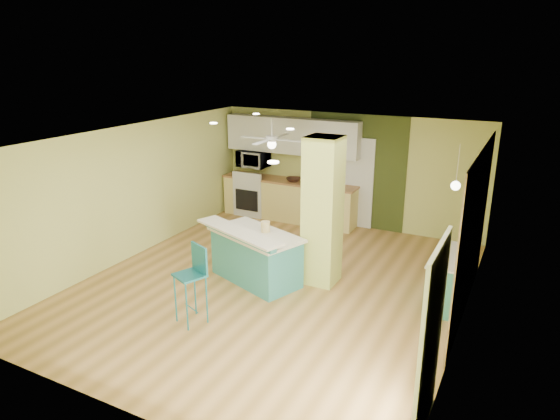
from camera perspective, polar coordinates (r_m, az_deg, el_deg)
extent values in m
cube|color=olive|center=(8.55, -0.71, -8.53)|extent=(6.00, 7.00, 0.01)
cube|color=white|center=(7.77, -0.79, 8.30)|extent=(6.00, 7.00, 0.01)
cube|color=#CBD06F|center=(11.17, 7.76, 4.51)|extent=(6.00, 0.01, 2.50)
cube|color=#CBD06F|center=(5.48, -18.57, -10.77)|extent=(6.00, 0.01, 2.50)
cube|color=#CBD06F|center=(9.79, -16.48, 2.04)|extent=(0.01, 7.00, 2.50)
cube|color=#CBD06F|center=(7.24, 20.79, -3.91)|extent=(0.01, 7.00, 2.50)
cube|color=#88694D|center=(7.81, 21.23, -2.42)|extent=(0.02, 3.40, 2.50)
cube|color=#3A461C|center=(11.09, 8.70, 4.37)|extent=(2.20, 0.02, 2.50)
cube|color=white|center=(11.13, 8.60, 3.09)|extent=(0.82, 0.05, 2.00)
cube|color=white|center=(5.27, 16.82, -14.33)|extent=(0.04, 1.08, 2.10)
cube|color=#BECB5E|center=(8.24, 4.89, -0.20)|extent=(0.55, 0.55, 2.50)
cube|color=#F0DA7D|center=(11.59, 1.03, 1.06)|extent=(3.20, 0.60, 0.90)
cube|color=#9F6536|center=(11.47, 1.04, 3.31)|extent=(3.25, 0.63, 0.04)
cube|color=silver|center=(12.03, -3.03, 1.66)|extent=(0.76, 0.64, 0.90)
cube|color=black|center=(11.76, -3.84, 1.12)|extent=(0.59, 0.02, 0.50)
cube|color=silver|center=(11.64, -3.82, 3.85)|extent=(0.76, 0.06, 0.18)
cube|color=silver|center=(11.36, 1.34, 8.49)|extent=(3.20, 0.34, 0.80)
imported|color=white|center=(11.81, -3.10, 5.86)|extent=(0.70, 0.48, 0.39)
cylinder|color=white|center=(10.05, -0.95, 9.29)|extent=(0.03, 0.03, 0.40)
cylinder|color=white|center=(10.09, -0.94, 8.17)|extent=(0.24, 0.24, 0.10)
sphere|color=white|center=(10.11, -0.94, 7.50)|extent=(0.18, 0.18, 0.18)
cylinder|color=silver|center=(7.73, 19.66, 4.85)|extent=(0.01, 0.01, 0.62)
sphere|color=white|center=(7.80, 19.43, 2.64)|extent=(0.14, 0.14, 0.14)
cube|color=brown|center=(7.91, 21.48, 0.10)|extent=(0.03, 0.90, 0.70)
cube|color=teal|center=(8.55, -2.76, -5.50)|extent=(1.71, 1.26, 0.81)
cube|color=white|center=(8.39, -2.80, -2.80)|extent=(1.83, 1.37, 0.05)
cube|color=teal|center=(8.15, -4.77, -2.86)|extent=(1.67, 0.73, 0.12)
cube|color=white|center=(8.13, -4.78, -2.50)|extent=(1.87, 1.00, 0.04)
cylinder|color=teal|center=(7.46, -11.86, -9.89)|extent=(0.02, 0.02, 0.73)
cylinder|color=teal|center=(7.21, -10.60, -10.86)|extent=(0.02, 0.02, 0.73)
cylinder|color=teal|center=(7.60, -9.68, -9.23)|extent=(0.02, 0.02, 0.73)
cylinder|color=teal|center=(7.35, -8.37, -10.15)|extent=(0.02, 0.02, 0.73)
cube|color=teal|center=(7.23, -10.29, -7.36)|extent=(0.50, 0.50, 0.03)
cube|color=teal|center=(7.22, -9.20, -5.44)|extent=(0.37, 0.18, 0.41)
cube|color=teal|center=(8.25, 18.66, -7.56)|extent=(0.50, 1.20, 0.77)
cube|color=silver|center=(8.09, 18.94, -4.98)|extent=(0.53, 1.25, 0.03)
imported|color=#392017|center=(11.36, 1.58, 3.49)|extent=(0.43, 0.43, 0.08)
cylinder|color=gold|center=(8.41, -1.68, -1.91)|extent=(0.15, 0.15, 0.18)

